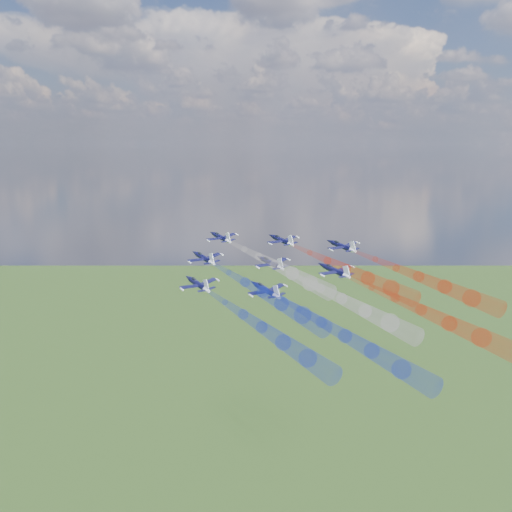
% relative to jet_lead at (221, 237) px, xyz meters
% --- Properties ---
extents(jet_lead, '(15.55, 15.69, 5.82)m').
position_rel_jet_lead_xyz_m(jet_lead, '(0.00, 0.00, 0.00)').
color(jet_lead, black).
extents(trail_lead, '(34.65, 32.46, 9.79)m').
position_rel_jet_lead_xyz_m(trail_lead, '(19.88, -17.99, -3.32)').
color(trail_lead, white).
extents(jet_inner_left, '(15.55, 15.69, 5.82)m').
position_rel_jet_lead_xyz_m(jet_inner_left, '(1.50, -18.72, -2.44)').
color(jet_inner_left, black).
extents(trail_inner_left, '(34.65, 32.46, 9.79)m').
position_rel_jet_lead_xyz_m(trail_inner_left, '(21.37, -36.71, -5.77)').
color(trail_inner_left, '#182DD3').
extents(jet_inner_right, '(15.55, 15.69, 5.82)m').
position_rel_jet_lead_xyz_m(jet_inner_right, '(18.06, -1.07, 0.07)').
color(jet_inner_right, black).
extents(trail_inner_right, '(34.65, 32.46, 9.79)m').
position_rel_jet_lead_xyz_m(trail_inner_right, '(37.93, -19.06, -3.25)').
color(trail_inner_right, red).
extents(jet_outer_left, '(15.55, 15.69, 5.82)m').
position_rel_jet_lead_xyz_m(jet_outer_left, '(5.12, -33.22, -5.72)').
color(jet_outer_left, black).
extents(trail_outer_left, '(34.65, 32.46, 9.79)m').
position_rel_jet_lead_xyz_m(trail_outer_left, '(25.00, -51.21, -9.04)').
color(trail_outer_left, '#182DD3').
extents(jet_center_third, '(15.55, 15.69, 5.82)m').
position_rel_jet_lead_xyz_m(jet_center_third, '(18.62, -16.54, -3.32)').
color(jet_center_third, black).
extents(trail_center_third, '(34.65, 32.46, 9.79)m').
position_rel_jet_lead_xyz_m(trail_center_third, '(38.50, -34.53, -6.65)').
color(trail_center_third, white).
extents(jet_outer_right, '(15.55, 15.69, 5.82)m').
position_rel_jet_lead_xyz_m(jet_outer_right, '(34.91, -2.82, -0.55)').
color(jet_outer_right, black).
extents(trail_outer_right, '(34.65, 32.46, 9.79)m').
position_rel_jet_lead_xyz_m(trail_outer_right, '(54.79, -20.80, -3.88)').
color(trail_outer_right, red).
extents(jet_rear_left, '(15.55, 15.69, 5.82)m').
position_rel_jet_lead_xyz_m(jet_rear_left, '(21.37, -33.15, -6.12)').
color(jet_rear_left, black).
extents(trail_rear_left, '(34.65, 32.46, 9.79)m').
position_rel_jet_lead_xyz_m(trail_rear_left, '(41.25, -51.14, -9.44)').
color(trail_rear_left, '#182DD3').
extents(jet_rear_right, '(15.55, 15.69, 5.82)m').
position_rel_jet_lead_xyz_m(jet_rear_right, '(35.23, -20.13, -3.62)').
color(jet_rear_right, black).
extents(trail_rear_right, '(34.65, 32.46, 9.79)m').
position_rel_jet_lead_xyz_m(trail_rear_right, '(55.10, -38.12, -6.94)').
color(trail_rear_right, red).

